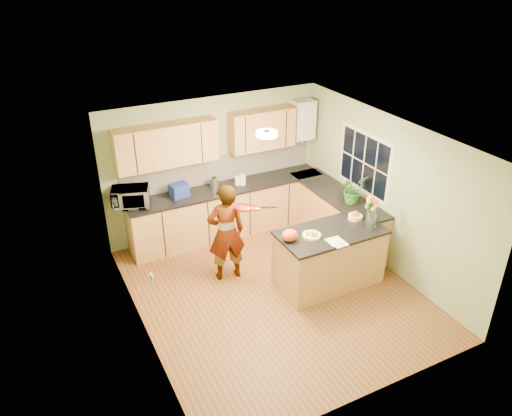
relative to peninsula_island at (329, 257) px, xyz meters
name	(u,v)px	position (x,y,z in m)	size (l,w,h in m)	color
floor	(274,291)	(-0.87, 0.16, -0.47)	(4.50, 4.50, 0.00)	brown
ceiling	(277,138)	(-0.87, 0.16, 2.03)	(4.00, 4.50, 0.02)	white
wall_back	(215,166)	(-0.87, 2.41, 0.78)	(4.00, 0.02, 2.50)	gray
wall_front	(377,313)	(-0.87, -2.09, 0.78)	(4.00, 0.02, 2.50)	gray
wall_left	(137,256)	(-2.87, 0.16, 0.78)	(0.02, 4.50, 2.50)	gray
wall_right	(386,193)	(1.13, 0.16, 0.78)	(0.02, 4.50, 2.50)	gray
back_counter	(228,210)	(-0.77, 2.11, 0.00)	(3.64, 0.62, 0.94)	#B48548
right_counter	(336,217)	(0.83, 1.01, 0.00)	(0.62, 2.24, 0.94)	#B48548
splashback	(220,168)	(-0.77, 2.40, 0.73)	(3.60, 0.02, 0.52)	#F0E5D0
upper_cabinets	(208,138)	(-1.05, 2.24, 1.38)	(3.20, 0.34, 0.70)	#B48548
boiler	(303,120)	(0.83, 2.25, 1.43)	(0.40, 0.30, 0.86)	silver
window_right	(364,163)	(1.12, 0.76, 1.08)	(0.01, 1.30, 1.05)	silver
light_switch	(152,277)	(-2.85, -0.44, 0.83)	(0.02, 0.09, 0.09)	silver
ceiling_lamp	(267,134)	(-0.87, 0.46, 1.99)	(0.30, 0.30, 0.07)	#FFEABF
peninsula_island	(329,257)	(0.00, 0.00, 0.00)	(1.63, 0.83, 0.93)	#B48548
fruit_dish	(312,234)	(-0.35, 0.00, 0.50)	(0.27, 0.27, 0.10)	#F6E5C5
orange_bowl	(355,216)	(0.55, 0.15, 0.52)	(0.22, 0.22, 0.13)	#F6E5C5
flower_vase	(373,207)	(0.60, -0.18, 0.82)	(0.29, 0.29, 0.53)	silver
orange_bag	(290,235)	(-0.69, 0.05, 0.55)	(0.24, 0.20, 0.18)	#E84A13
papers	(337,242)	(-0.10, -0.30, 0.47)	(0.21, 0.29, 0.01)	white
violinist	(226,233)	(-1.34, 0.86, 0.35)	(0.59, 0.39, 1.63)	#EBAC8F
violin	(244,208)	(-1.14, 0.64, 0.83)	(0.65, 0.26, 0.13)	#550B05
microwave	(130,197)	(-2.47, 2.15, 0.64)	(0.59, 0.40, 0.33)	silver
blue_box	(179,190)	(-1.65, 2.12, 0.59)	(0.29, 0.22, 0.24)	navy
kettle	(214,183)	(-1.00, 2.14, 0.58)	(0.15, 0.15, 0.28)	#B1B1B5
jar_cream	(238,181)	(-0.57, 2.11, 0.55)	(0.10, 0.10, 0.16)	#F6E5C5
jar_white	(242,180)	(-0.49, 2.07, 0.56)	(0.12, 0.12, 0.18)	silver
potted_plant	(353,190)	(0.83, 0.63, 0.71)	(0.43, 0.37, 0.47)	#2E6F25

